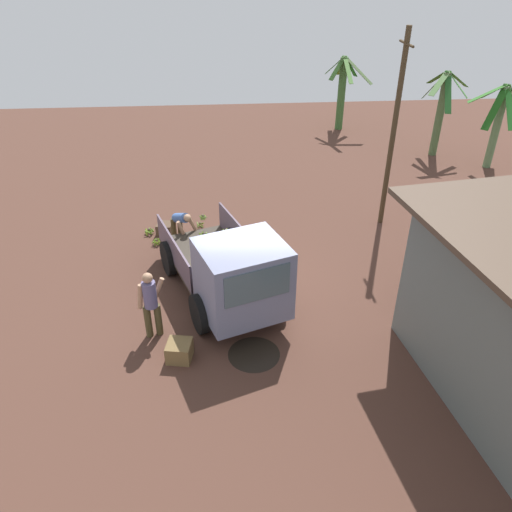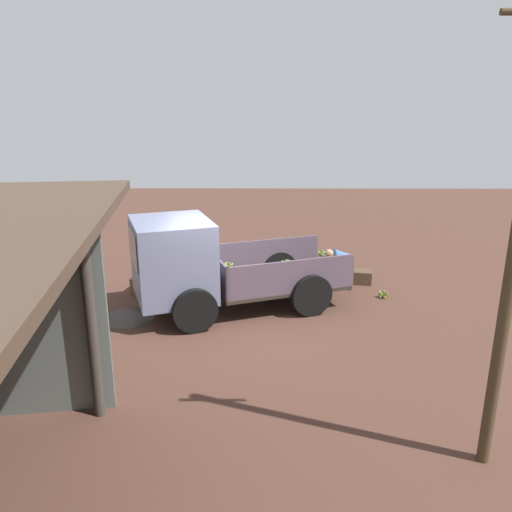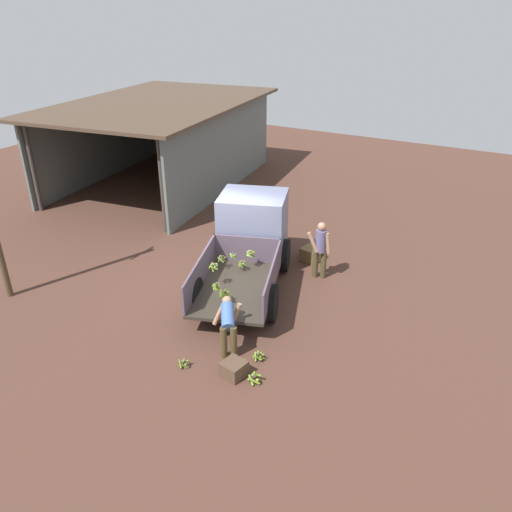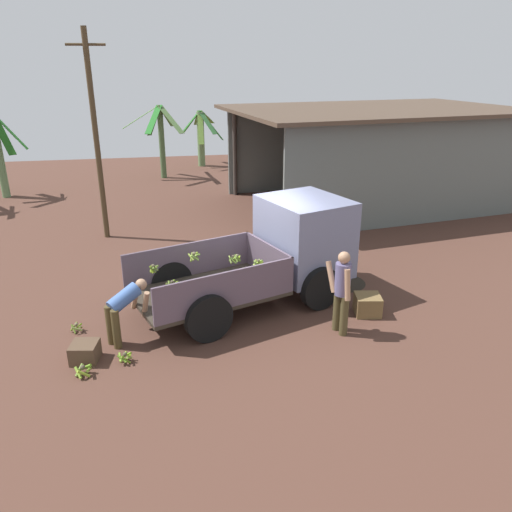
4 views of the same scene
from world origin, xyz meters
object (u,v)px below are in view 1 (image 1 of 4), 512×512
at_px(utility_pole, 394,131).
at_px(wooden_crate_1, 179,351).
at_px(banana_bunch_on_ground_1, 149,231).
at_px(person_worker_loading, 181,223).
at_px(banana_bunch_on_ground_2, 200,224).
at_px(cargo_truck, 235,275).
at_px(person_foreground_visitor, 151,302).
at_px(wooden_crate_0, 165,229).
at_px(banana_bunch_on_ground_0, 156,242).

relative_size(utility_pole, wooden_crate_1, 11.28).
xyz_separation_m(banana_bunch_on_ground_1, wooden_crate_1, (5.53, 1.21, 0.09)).
xyz_separation_m(person_worker_loading, banana_bunch_on_ground_1, (-0.66, -1.05, -0.60)).
distance_m(banana_bunch_on_ground_1, banana_bunch_on_ground_2, 1.58).
distance_m(utility_pole, wooden_crate_1, 8.84).
relative_size(cargo_truck, person_worker_loading, 4.41).
distance_m(cargo_truck, person_foreground_visitor, 1.98).
xyz_separation_m(cargo_truck, wooden_crate_0, (-4.14, -2.01, -0.97)).
height_order(cargo_truck, utility_pole, utility_pole).
bearing_deg(person_worker_loading, wooden_crate_0, -174.67).
bearing_deg(person_worker_loading, banana_bunch_on_ground_0, -123.83).
relative_size(banana_bunch_on_ground_0, banana_bunch_on_ground_2, 1.07).
distance_m(banana_bunch_on_ground_0, banana_bunch_on_ground_2, 1.61).
distance_m(person_worker_loading, banana_bunch_on_ground_1, 1.37).
bearing_deg(wooden_crate_0, person_foreground_visitor, 1.49).
relative_size(utility_pole, wooden_crate_0, 12.75).
distance_m(banana_bunch_on_ground_0, wooden_crate_0, 0.72).
height_order(person_foreground_visitor, banana_bunch_on_ground_2, person_foreground_visitor).
bearing_deg(wooden_crate_0, wooden_crate_1, 7.54).
distance_m(banana_bunch_on_ground_0, wooden_crate_1, 4.95).
height_order(cargo_truck, person_foreground_visitor, cargo_truck).
bearing_deg(wooden_crate_1, person_foreground_visitor, -143.60).
bearing_deg(cargo_truck, person_worker_loading, -177.00).
distance_m(banana_bunch_on_ground_1, wooden_crate_1, 5.66).
height_order(wooden_crate_0, wooden_crate_1, wooden_crate_1).
xyz_separation_m(utility_pole, banana_bunch_on_ground_0, (0.91, -7.03, -2.87)).
bearing_deg(banana_bunch_on_ground_1, wooden_crate_0, 92.58).
height_order(utility_pole, banana_bunch_on_ground_0, utility_pole).
bearing_deg(cargo_truck, wooden_crate_1, -61.68).
xyz_separation_m(utility_pole, banana_bunch_on_ground_2, (-0.08, -5.76, -2.87)).
distance_m(person_worker_loading, banana_bunch_on_ground_0, 0.97).
xyz_separation_m(utility_pole, person_worker_loading, (0.90, -6.27, -2.27)).
bearing_deg(cargo_truck, banana_bunch_on_ground_1, -168.52).
relative_size(utility_pole, person_worker_loading, 5.09).
xyz_separation_m(cargo_truck, utility_pole, (-4.36, 4.83, 1.84)).
distance_m(utility_pole, banana_bunch_on_ground_2, 6.44).
bearing_deg(banana_bunch_on_ground_2, person_foreground_visitor, -10.71).
relative_size(cargo_truck, wooden_crate_1, 9.77).
bearing_deg(person_worker_loading, banana_bunch_on_ground_1, -156.61).
relative_size(person_worker_loading, banana_bunch_on_ground_0, 4.36).
bearing_deg(utility_pole, banana_bunch_on_ground_0, -82.63).
relative_size(person_foreground_visitor, banana_bunch_on_ground_2, 6.84).
bearing_deg(cargo_truck, banana_bunch_on_ground_0, -167.06).
height_order(banana_bunch_on_ground_0, wooden_crate_1, wooden_crate_1).
bearing_deg(cargo_truck, utility_pole, 112.48).
bearing_deg(banana_bunch_on_ground_0, person_worker_loading, 90.40).
relative_size(cargo_truck, utility_pole, 0.87).
distance_m(banana_bunch_on_ground_2, wooden_crate_0, 1.11).
height_order(banana_bunch_on_ground_1, wooden_crate_1, wooden_crate_1).
bearing_deg(person_worker_loading, utility_pole, 63.99).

